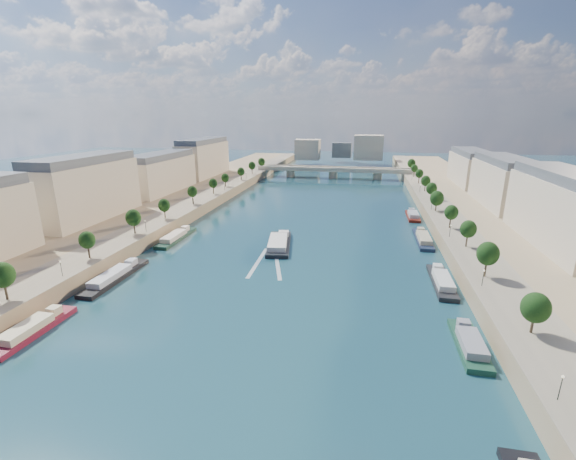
% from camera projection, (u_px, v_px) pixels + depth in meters
% --- Properties ---
extents(ground, '(700.00, 700.00, 0.00)m').
position_uv_depth(ground, '(304.00, 230.00, 157.00)').
color(ground, '#0C2635').
rests_on(ground, ground).
extents(quay_left, '(44.00, 520.00, 5.00)m').
position_uv_depth(quay_left, '(143.00, 215.00, 169.74)').
color(quay_left, '#9E8460').
rests_on(quay_left, ground).
extents(quay_right, '(44.00, 520.00, 5.00)m').
position_uv_depth(quay_right, '(496.00, 234.00, 142.81)').
color(quay_right, '#9E8460').
rests_on(quay_right, ground).
extents(pave_left, '(14.00, 520.00, 0.10)m').
position_uv_depth(pave_left, '(174.00, 211.00, 166.20)').
color(pave_left, gray).
rests_on(pave_left, quay_left).
extents(pave_right, '(14.00, 520.00, 0.10)m').
position_uv_depth(pave_right, '(454.00, 226.00, 144.88)').
color(pave_right, gray).
rests_on(pave_right, quay_right).
extents(trees_left, '(4.80, 268.80, 8.26)m').
position_uv_depth(trees_left, '(180.00, 198.00, 166.13)').
color(trees_left, '#382B1E').
rests_on(trees_left, ground).
extents(trees_right, '(4.80, 268.80, 8.26)m').
position_uv_depth(trees_right, '(445.00, 205.00, 153.07)').
color(trees_right, '#382B1E').
rests_on(trees_right, ground).
extents(lamps_left, '(0.36, 200.36, 4.28)m').
position_uv_depth(lamps_left, '(172.00, 211.00, 155.18)').
color(lamps_left, black).
rests_on(lamps_left, ground).
extents(lamps_right, '(0.36, 200.36, 4.28)m').
position_uv_depth(lamps_right, '(440.00, 215.00, 149.62)').
color(lamps_right, black).
rests_on(lamps_right, ground).
extents(buildings_left, '(16.00, 226.00, 23.20)m').
position_uv_depth(buildings_left, '(129.00, 179.00, 179.41)').
color(buildings_left, beige).
rests_on(buildings_left, ground).
extents(buildings_right, '(16.00, 226.00, 23.20)m').
position_uv_depth(buildings_right, '(528.00, 193.00, 147.61)').
color(buildings_right, beige).
rests_on(buildings_right, ground).
extents(skyline, '(79.00, 42.00, 22.00)m').
position_uv_depth(skyline, '(345.00, 148.00, 358.27)').
color(skyline, beige).
rests_on(skyline, ground).
extents(bridge, '(112.00, 12.00, 8.15)m').
position_uv_depth(bridge, '(333.00, 171.00, 283.39)').
color(bridge, '#C1B79E').
rests_on(bridge, ground).
extents(tour_barge, '(11.68, 27.41, 3.70)m').
position_uv_depth(tour_barge, '(279.00, 243.00, 137.63)').
color(tour_barge, black).
rests_on(tour_barge, ground).
extents(wake, '(11.65, 26.03, 0.04)m').
position_uv_depth(wake, '(268.00, 263.00, 122.29)').
color(wake, silver).
rests_on(wake, ground).
extents(moored_barges_left, '(5.00, 123.43, 3.60)m').
position_uv_depth(moored_barges_left, '(89.00, 293.00, 99.59)').
color(moored_barges_left, '#1C233F').
rests_on(moored_barges_left, ground).
extents(moored_barges_right, '(5.00, 163.39, 3.60)m').
position_uv_depth(moored_barges_right, '(440.00, 279.00, 108.44)').
color(moored_barges_right, black).
rests_on(moored_barges_right, ground).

